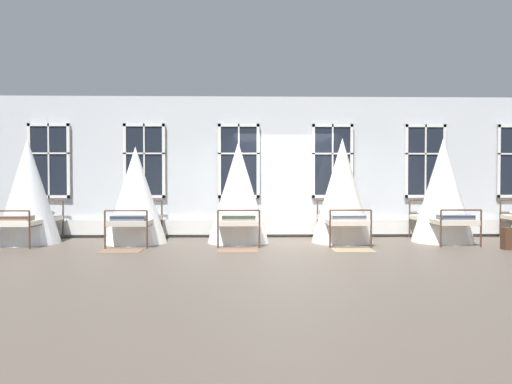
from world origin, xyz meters
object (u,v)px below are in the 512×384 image
at_px(cot_first, 28,192).
at_px(cot_fourth, 342,192).
at_px(cot_third, 238,194).
at_px(cot_second, 136,196).
at_px(cot_fifth, 443,192).

relative_size(cot_first, cot_fourth, 0.99).
height_order(cot_third, cot_fourth, cot_fourth).
bearing_deg(cot_first, cot_second, -89.27).
bearing_deg(cot_second, cot_first, 90.27).
height_order(cot_second, cot_fourth, cot_fourth).
height_order(cot_second, cot_third, cot_third).
bearing_deg(cot_fourth, cot_fifth, -89.88).
height_order(cot_first, cot_third, cot_first).
distance_m(cot_second, cot_third, 2.25).
xyz_separation_m(cot_second, cot_third, (2.25, 0.04, 0.05)).
bearing_deg(cot_second, cot_fifth, -89.62).
xyz_separation_m(cot_first, cot_fifth, (9.15, 0.05, 0.01)).
distance_m(cot_first, cot_second, 2.33).
bearing_deg(cot_third, cot_fifth, -91.31).
height_order(cot_first, cot_fourth, cot_fourth).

